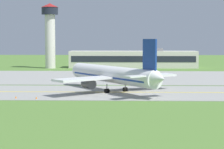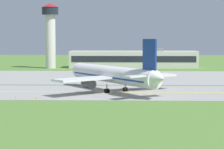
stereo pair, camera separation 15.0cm
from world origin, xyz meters
name	(u,v)px [view 1 (the left image)]	position (x,y,z in m)	size (l,w,h in m)	color
ground_plane	(109,92)	(0.00, 0.00, 0.00)	(500.00, 500.00, 0.00)	#517A33
taxiway_strip	(109,92)	(0.00, 0.00, 0.05)	(240.00, 28.00, 0.10)	gray
apron_pad	(144,77)	(10.00, 42.00, 0.05)	(140.00, 52.00, 0.10)	gray
taxiway_centreline	(109,92)	(0.00, 0.00, 0.11)	(220.00, 0.60, 0.01)	yellow
airplane_lead	(113,75)	(0.83, 1.28, 4.13)	(29.07, 34.76, 12.70)	white
service_truck_baggage	(128,72)	(4.94, 49.16, 1.18)	(5.37, 6.41, 2.59)	#264CA5
terminal_building	(133,59)	(7.33, 90.96, 3.76)	(56.93, 11.73, 8.68)	beige
control_tower	(50,29)	(-29.22, 85.26, 17.04)	(7.60, 7.60, 28.43)	silver
traffic_cone_near_edge	(36,98)	(-14.89, -12.04, 0.30)	(0.44, 0.44, 0.60)	orange
traffic_cone_mid_edge	(16,97)	(-19.47, -11.24, 0.30)	(0.44, 0.44, 0.60)	orange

